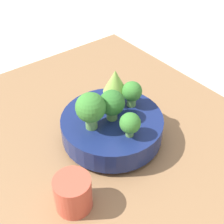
% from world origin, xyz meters
% --- Properties ---
extents(ground_plane, '(6.00, 6.00, 0.00)m').
position_xyz_m(ground_plane, '(0.00, 0.00, 0.00)').
color(ground_plane, beige).
extents(table, '(1.00, 0.85, 0.05)m').
position_xyz_m(table, '(0.00, 0.00, 0.02)').
color(table, olive).
rests_on(table, ground_plane).
extents(bowl, '(0.26, 0.26, 0.07)m').
position_xyz_m(bowl, '(0.02, -0.04, 0.09)').
color(bowl, navy).
rests_on(bowl, table).
extents(broccoli_floret_front, '(0.05, 0.05, 0.07)m').
position_xyz_m(broccoli_floret_front, '(0.03, -0.11, 0.16)').
color(broccoli_floret_front, '#6BA34C').
rests_on(broccoli_floret_front, bowl).
extents(broccoli_floret_center, '(0.06, 0.06, 0.08)m').
position_xyz_m(broccoli_floret_center, '(0.02, -0.04, 0.17)').
color(broccoli_floret_center, '#609347').
rests_on(broccoli_floret_center, bowl).
extents(romanesco_piece_near, '(0.06, 0.06, 0.10)m').
position_xyz_m(romanesco_piece_near, '(0.07, -0.09, 0.18)').
color(romanesco_piece_near, '#609347').
rests_on(romanesco_piece_near, bowl).
extents(broccoli_floret_left, '(0.05, 0.05, 0.06)m').
position_xyz_m(broccoli_floret_left, '(-0.05, -0.03, 0.16)').
color(broccoli_floret_left, '#609347').
rests_on(broccoli_floret_left, bowl).
extents(broccoli_floret_back, '(0.07, 0.07, 0.10)m').
position_xyz_m(broccoli_floret_back, '(0.03, 0.02, 0.18)').
color(broccoli_floret_back, '#609347').
rests_on(broccoli_floret_back, bowl).
extents(cup, '(0.08, 0.08, 0.08)m').
position_xyz_m(cup, '(-0.09, 0.15, 0.09)').
color(cup, '#C64C38').
rests_on(cup, table).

